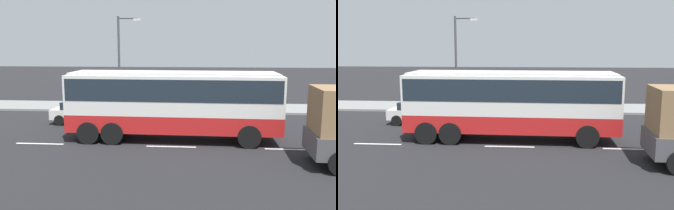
{
  "view_description": "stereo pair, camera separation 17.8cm",
  "coord_description": "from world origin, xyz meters",
  "views": [
    {
      "loc": [
        -0.67,
        -18.92,
        4.87
      ],
      "look_at": [
        -2.19,
        -0.46,
        1.8
      ],
      "focal_mm": 39.37,
      "sensor_mm": 36.0,
      "label": 1
    },
    {
      "loc": [
        -0.85,
        -18.93,
        4.87
      ],
      "look_at": [
        -2.19,
        -0.46,
        1.8
      ],
      "focal_mm": 39.37,
      "sensor_mm": 36.0,
      "label": 2
    }
  ],
  "objects": [
    {
      "name": "car_white_minivan",
      "position": [
        -7.33,
        3.08,
        0.75
      ],
      "size": [
        4.82,
        2.17,
        1.38
      ],
      "rotation": [
        0.0,
        0.0,
        -0.04
      ],
      "color": "white",
      "rests_on": "ground_plane"
    },
    {
      "name": "sidewalk_curb",
      "position": [
        0.0,
        8.79,
        0.07
      ],
      "size": [
        80.0,
        4.0,
        0.15
      ],
      "primitive_type": "cube",
      "color": "gray",
      "rests_on": "ground_plane"
    },
    {
      "name": "ground_plane",
      "position": [
        0.0,
        0.0,
        0.0
      ],
      "size": [
        120.0,
        120.0,
        0.0
      ],
      "primitive_type": "plane",
      "color": "black"
    },
    {
      "name": "pedestrian_near_curb",
      "position": [
        -1.12,
        8.9,
        1.03
      ],
      "size": [
        0.32,
        0.32,
        1.55
      ],
      "rotation": [
        0.0,
        0.0,
        5.3
      ],
      "color": "black",
      "rests_on": "sidewalk_curb"
    },
    {
      "name": "street_lamp",
      "position": [
        -6.18,
        7.31,
        3.98
      ],
      "size": [
        1.69,
        0.24,
        6.66
      ],
      "color": "#47474C",
      "rests_on": "sidewalk_curb"
    },
    {
      "name": "coach_bus",
      "position": [
        -1.91,
        -0.55,
        2.16
      ],
      "size": [
        10.65,
        2.82,
        3.49
      ],
      "rotation": [
        0.0,
        0.0,
        -0.02
      ],
      "color": "red",
      "rests_on": "ground_plane"
    },
    {
      "name": "pedestrian_at_crossing",
      "position": [
        1.81,
        8.57,
        1.13
      ],
      "size": [
        0.32,
        0.32,
        1.7
      ],
      "rotation": [
        0.0,
        0.0,
        4.24
      ],
      "color": "#38334C",
      "rests_on": "sidewalk_curb"
    },
    {
      "name": "lane_centreline",
      "position": [
        -5.36,
        -1.86,
        0.0
      ],
      "size": [
        30.57,
        0.16,
        0.01
      ],
      "color": "white",
      "rests_on": "ground_plane"
    }
  ]
}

